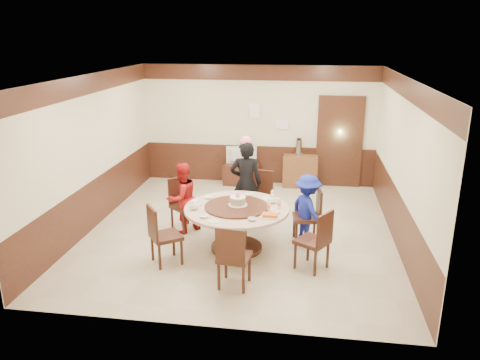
# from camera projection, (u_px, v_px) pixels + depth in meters

# --- Properties ---
(room) EXTENTS (6.00, 6.04, 2.84)m
(room) POSITION_uv_depth(u_px,v_px,m) (241.00, 175.00, 8.36)
(room) COLOR beige
(room) RESTS_ON ground
(banquet_table) EXTENTS (1.73, 1.73, 0.78)m
(banquet_table) POSITION_uv_depth(u_px,v_px,m) (237.00, 220.00, 7.77)
(banquet_table) COLOR #3B1C12
(banquet_table) RESTS_ON ground
(chair_0) EXTENTS (0.51, 0.50, 0.97)m
(chair_0) POSITION_uv_depth(u_px,v_px,m) (307.00, 225.00, 8.11)
(chair_0) COLOR #3B1C12
(chair_0) RESTS_ON ground
(chair_1) EXTENTS (0.53, 0.53, 0.97)m
(chair_1) POSITION_uv_depth(u_px,v_px,m) (259.00, 206.00, 9.04)
(chair_1) COLOR #3B1C12
(chair_1) RESTS_ON ground
(chair_2) EXTENTS (0.62, 0.62, 0.97)m
(chair_2) POSITION_uv_depth(u_px,v_px,m) (185.00, 213.00, 8.65)
(chair_2) COLOR #3B1C12
(chair_2) RESTS_ON ground
(chair_3) EXTENTS (0.62, 0.62, 0.97)m
(chair_3) POSITION_uv_depth(u_px,v_px,m) (165.00, 245.00, 7.37)
(chair_3) COLOR #3B1C12
(chair_3) RESTS_ON ground
(chair_4) EXTENTS (0.48, 0.49, 0.97)m
(chair_4) POSITION_uv_depth(u_px,v_px,m) (234.00, 267.00, 6.68)
(chair_4) COLOR #3B1C12
(chair_4) RESTS_ON ground
(chair_5) EXTENTS (0.61, 0.61, 0.97)m
(chair_5) POSITION_uv_depth(u_px,v_px,m) (313.00, 250.00, 7.19)
(chair_5) COLOR #3B1C12
(chair_5) RESTS_ON ground
(person_standing) EXTENTS (0.62, 0.43, 1.63)m
(person_standing) POSITION_uv_depth(u_px,v_px,m) (246.00, 183.00, 8.72)
(person_standing) COLOR black
(person_standing) RESTS_ON ground
(person_red) EXTENTS (0.78, 0.80, 1.30)m
(person_red) POSITION_uv_depth(u_px,v_px,m) (182.00, 198.00, 8.43)
(person_red) COLOR #AA1617
(person_red) RESTS_ON ground
(person_blue) EXTENTS (0.83, 0.91, 1.23)m
(person_blue) POSITION_uv_depth(u_px,v_px,m) (308.00, 210.00, 7.98)
(person_blue) COLOR #18249A
(person_blue) RESTS_ON ground
(birthday_cake) EXTENTS (0.32, 0.32, 0.21)m
(birthday_cake) POSITION_uv_depth(u_px,v_px,m) (238.00, 201.00, 7.71)
(birthday_cake) COLOR white
(birthday_cake) RESTS_ON banquet_table
(teapot_left) EXTENTS (0.17, 0.15, 0.13)m
(teapot_left) POSITION_uv_depth(u_px,v_px,m) (194.00, 206.00, 7.60)
(teapot_left) COLOR white
(teapot_left) RESTS_ON banquet_table
(teapot_right) EXTENTS (0.17, 0.15, 0.13)m
(teapot_right) POSITION_uv_depth(u_px,v_px,m) (272.00, 200.00, 7.89)
(teapot_right) COLOR white
(teapot_right) RESTS_ON banquet_table
(bowl_0) EXTENTS (0.15, 0.15, 0.04)m
(bowl_0) POSITION_uv_depth(u_px,v_px,m) (209.00, 197.00, 8.12)
(bowl_0) COLOR white
(bowl_0) RESTS_ON banquet_table
(bowl_1) EXTENTS (0.14, 0.14, 0.04)m
(bowl_1) POSITION_uv_depth(u_px,v_px,m) (252.00, 219.00, 7.16)
(bowl_1) COLOR white
(bowl_1) RESTS_ON banquet_table
(bowl_2) EXTENTS (0.13, 0.13, 0.03)m
(bowl_2) POSITION_uv_depth(u_px,v_px,m) (204.00, 216.00, 7.28)
(bowl_2) COLOR white
(bowl_2) RESTS_ON banquet_table
(bowl_3) EXTENTS (0.14, 0.14, 0.04)m
(bowl_3) POSITION_uv_depth(u_px,v_px,m) (276.00, 212.00, 7.44)
(bowl_3) COLOR white
(bowl_3) RESTS_ON banquet_table
(bowl_4) EXTENTS (0.13, 0.13, 0.03)m
(bowl_4) POSITION_uv_depth(u_px,v_px,m) (195.00, 202.00, 7.92)
(bowl_4) COLOR white
(bowl_4) RESTS_ON banquet_table
(bowl_5) EXTENTS (0.15, 0.15, 0.05)m
(bowl_5) POSITION_uv_depth(u_px,v_px,m) (249.00, 195.00, 8.23)
(bowl_5) COLOR white
(bowl_5) RESTS_ON banquet_table
(saucer_near) EXTENTS (0.18, 0.18, 0.01)m
(saucer_near) POSITION_uv_depth(u_px,v_px,m) (214.00, 221.00, 7.12)
(saucer_near) COLOR white
(saucer_near) RESTS_ON banquet_table
(saucer_far) EXTENTS (0.18, 0.18, 0.01)m
(saucer_far) POSITION_uv_depth(u_px,v_px,m) (266.00, 198.00, 8.11)
(saucer_far) COLOR white
(saucer_far) RESTS_ON banquet_table
(shrimp_platter) EXTENTS (0.30, 0.20, 0.06)m
(shrimp_platter) POSITION_uv_depth(u_px,v_px,m) (270.00, 216.00, 7.28)
(shrimp_platter) COLOR white
(shrimp_platter) RESTS_ON banquet_table
(bottle_0) EXTENTS (0.06, 0.06, 0.16)m
(bottle_0) POSITION_uv_depth(u_px,v_px,m) (269.00, 206.00, 7.55)
(bottle_0) COLOR white
(bottle_0) RESTS_ON banquet_table
(bottle_1) EXTENTS (0.06, 0.06, 0.16)m
(bottle_1) POSITION_uv_depth(u_px,v_px,m) (279.00, 204.00, 7.65)
(bottle_1) COLOR white
(bottle_1) RESTS_ON banquet_table
(bottle_2) EXTENTS (0.06, 0.06, 0.16)m
(bottle_2) POSITION_uv_depth(u_px,v_px,m) (273.00, 196.00, 8.02)
(bottle_2) COLOR white
(bottle_2) RESTS_ON banquet_table
(tv_stand) EXTENTS (0.85, 0.45, 0.50)m
(tv_stand) POSITION_uv_depth(u_px,v_px,m) (241.00, 174.00, 11.24)
(tv_stand) COLOR #3B1C12
(tv_stand) RESTS_ON ground
(television) EXTENTS (0.73, 0.20, 0.42)m
(television) POSITION_uv_depth(u_px,v_px,m) (241.00, 156.00, 11.10)
(television) COLOR #939496
(television) RESTS_ON tv_stand
(side_cabinet) EXTENTS (0.80, 0.40, 0.75)m
(side_cabinet) POSITION_uv_depth(u_px,v_px,m) (300.00, 171.00, 11.04)
(side_cabinet) COLOR brown
(side_cabinet) RESTS_ON ground
(thermos) EXTENTS (0.15, 0.15, 0.38)m
(thermos) POSITION_uv_depth(u_px,v_px,m) (299.00, 148.00, 10.87)
(thermos) COLOR silver
(thermos) RESTS_ON side_cabinet
(notice_left) EXTENTS (0.25, 0.00, 0.35)m
(notice_left) POSITION_uv_depth(u_px,v_px,m) (254.00, 111.00, 10.94)
(notice_left) COLOR white
(notice_left) RESTS_ON room
(notice_right) EXTENTS (0.30, 0.00, 0.22)m
(notice_right) POSITION_uv_depth(u_px,v_px,m) (282.00, 124.00, 10.94)
(notice_right) COLOR white
(notice_right) RESTS_ON room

